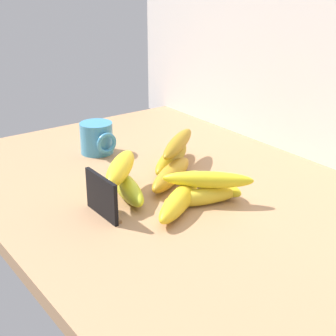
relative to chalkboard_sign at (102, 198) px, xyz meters
The scene contains 13 objects.
counter_top 19.02cm from the chalkboard_sign, 97.05° to the left, with size 110.00×76.00×3.00cm, color tan.
back_wall 63.71cm from the chalkboard_sign, 92.25° to the left, with size 130.00×2.00×70.00cm, color silver.
chalkboard_sign is the anchor object (origin of this frame).
coffee_mug 35.13cm from the chalkboard_sign, 152.75° to the left, with size 9.83×8.33×7.93cm.
banana_0 20.53cm from the chalkboard_sign, 102.81° to the left, with size 19.05×4.32×4.32cm, color #B88721.
banana_1 20.50cm from the chalkboard_sign, 67.67° to the left, with size 16.51×3.54×3.54cm, color yellow.
banana_2 24.97cm from the chalkboard_sign, 80.35° to the left, with size 15.34×3.73×3.73cm, color yellow.
banana_3 28.45cm from the chalkboard_sign, 115.39° to the left, with size 20.05×4.38×4.38cm, color #AD911A.
banana_4 9.46cm from the chalkboard_sign, 117.49° to the left, with size 17.44×4.32×4.32cm, color gold.
banana_5 15.19cm from the chalkboard_sign, 62.02° to the left, with size 19.13×4.30×4.30cm, color yellow.
banana_6 21.58cm from the chalkboard_sign, 68.72° to the left, with size 18.39×3.42×3.42cm, color yellow.
banana_7 28.91cm from the chalkboard_sign, 112.46° to the left, with size 20.24×3.57×3.57cm, color #A47A1B.
banana_8 9.49cm from the chalkboard_sign, 125.26° to the left, with size 17.62×4.33×4.33cm, color yellow.
Camera 1 is at (82.99, -60.95, 50.32)cm, focal length 55.62 mm.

